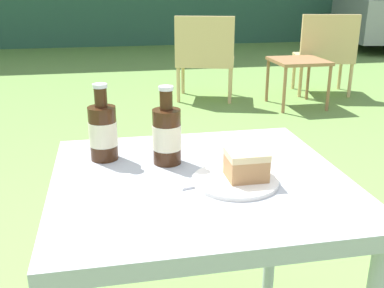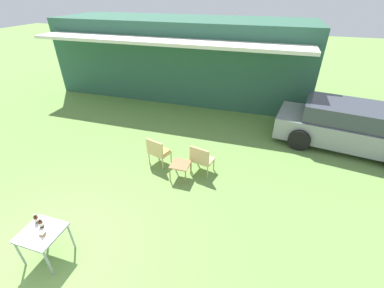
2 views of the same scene
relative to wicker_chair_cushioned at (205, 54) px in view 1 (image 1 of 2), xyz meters
The scene contains 8 objects.
wicker_chair_cushioned is the anchor object (origin of this frame).
wicker_chair_plain 1.29m from the wicker_chair_cushioned, ahead, with size 0.66×0.56×0.84m.
garden_side_table 0.92m from the wicker_chair_cushioned, 26.66° to the right, with size 0.49×0.50×0.45m.
patio_table 3.52m from the wicker_chair_cushioned, 102.79° to the right, with size 0.72×0.67×0.69m.
cake_on_plate 3.55m from the wicker_chair_cushioned, 101.19° to the right, with size 0.21×0.21×0.08m.
cola_bottle_near 3.44m from the wicker_chair_cushioned, 104.25° to the right, with size 0.08×0.08×0.21m.
cola_bottle_far 3.43m from the wicker_chair_cushioned, 107.15° to the right, with size 0.08×0.08×0.21m.
fork 3.56m from the wicker_chair_cushioned, 102.01° to the right, with size 0.19×0.05×0.01m.
Camera 1 is at (-0.21, -0.99, 1.14)m, focal length 42.00 mm.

